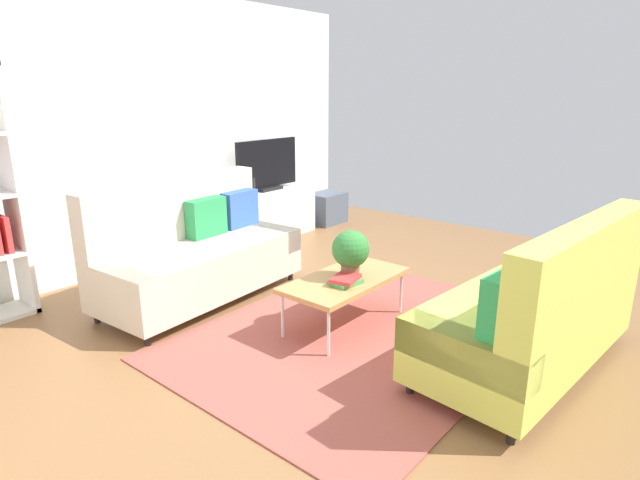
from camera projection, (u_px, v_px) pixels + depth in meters
ground_plane at (343, 335)px, 4.13m from camera, size 7.68×7.68×0.00m
wall_far at (133, 132)px, 5.44m from camera, size 6.40×0.12×2.90m
area_rug at (361, 334)px, 4.14m from camera, size 2.90×2.20×0.01m
couch_beige at (197, 252)px, 4.76m from camera, size 1.95×0.97×1.10m
couch_green at (537, 311)px, 3.51m from camera, size 1.97×1.01×1.10m
coffee_table at (345, 281)px, 4.19m from camera, size 1.10×0.56×0.42m
tv_console at (267, 214)px, 6.73m from camera, size 1.40×0.44×0.64m
tv at (267, 166)px, 6.54m from camera, size 1.00×0.20×0.64m
storage_trunk at (327, 208)px, 7.51m from camera, size 0.52×0.40×0.44m
potted_plant at (351, 251)px, 4.13m from camera, size 0.30×0.30×0.39m
table_book_0 at (345, 282)px, 4.05m from camera, size 0.26×0.21×0.03m
table_book_1 at (345, 278)px, 4.04m from camera, size 0.27×0.23×0.03m
vase_0 at (229, 189)px, 6.22m from camera, size 0.11×0.11×0.17m
vase_1 at (240, 189)px, 6.35m from camera, size 0.09×0.09×0.12m
bottle_0 at (253, 185)px, 6.40m from camera, size 0.05×0.05×0.20m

